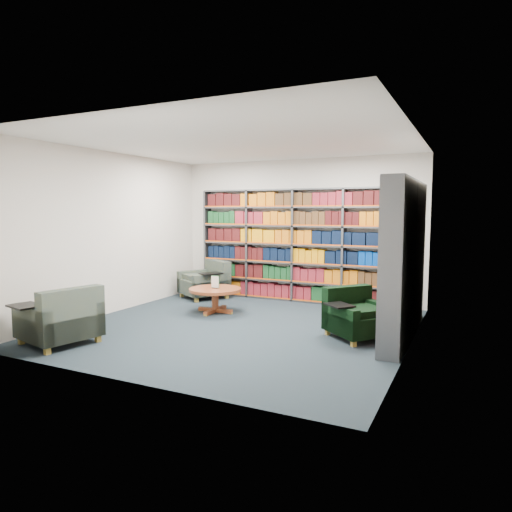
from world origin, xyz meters
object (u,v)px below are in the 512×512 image
at_px(chair_teal_front, 62,321).
at_px(coffee_table, 215,293).
at_px(chair_teal_left, 207,283).
at_px(chair_green_right, 356,317).

relative_size(chair_teal_front, coffee_table, 1.22).
height_order(chair_teal_left, chair_teal_front, chair_teal_front).
bearing_deg(chair_teal_left, coffee_table, -52.77).
height_order(chair_teal_left, coffee_table, chair_teal_left).
bearing_deg(chair_green_right, coffee_table, 169.79).
relative_size(chair_teal_left, coffee_table, 1.24).
bearing_deg(coffee_table, chair_teal_front, -108.65).
bearing_deg(chair_green_right, chair_teal_left, 155.09).
distance_m(chair_teal_left, chair_green_right, 3.83).
distance_m(chair_teal_left, coffee_table, 1.44).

